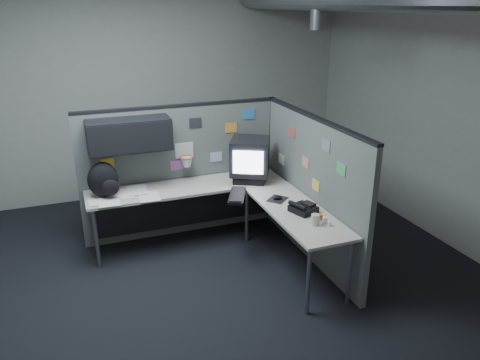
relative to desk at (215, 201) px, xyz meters
name	(u,v)px	position (x,y,z in m)	size (l,w,h in m)	color
room	(277,76)	(0.41, -0.70, 1.48)	(5.62, 5.62, 3.22)	black
partition_back	(168,159)	(-0.40, 0.53, 0.38)	(2.44, 0.42, 1.63)	#5D605E
partition_right	(311,188)	(0.95, -0.49, 0.21)	(0.07, 2.23, 1.63)	#5D605E
desk	(215,201)	(0.00, 0.00, 0.00)	(2.31, 2.11, 0.73)	#B8B7A6
monitor	(250,159)	(0.52, 0.22, 0.38)	(0.60, 0.60, 0.51)	black
keyboard	(237,195)	(0.18, -0.23, 0.14)	(0.35, 0.49, 0.04)	black
mouse	(277,198)	(0.57, -0.46, 0.13)	(0.28, 0.28, 0.05)	black
phone	(303,208)	(0.67, -0.84, 0.16)	(0.28, 0.30, 0.11)	black
bottles	(323,221)	(0.73, -1.15, 0.15)	(0.12, 0.16, 0.07)	silver
cup	(315,220)	(0.64, -1.15, 0.17)	(0.08, 0.08, 0.11)	beige
papers	(124,196)	(-0.98, 0.21, 0.12)	(0.77, 0.55, 0.02)	white
backpack	(104,181)	(-1.17, 0.27, 0.31)	(0.35, 0.32, 0.40)	black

